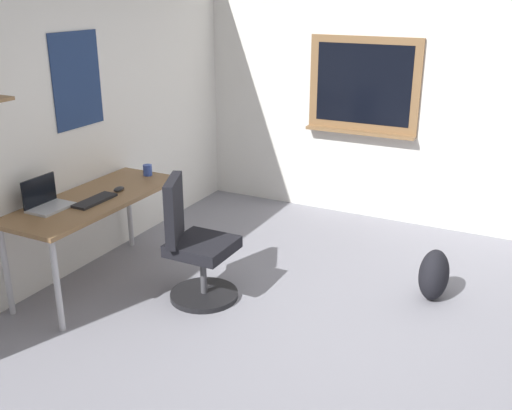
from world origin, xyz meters
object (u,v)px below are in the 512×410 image
office_chair (194,248)px  coffee_mug (148,170)px  desk (95,206)px  computer_mouse (119,189)px  backpack (434,275)px  laptop (46,201)px  keyboard (95,201)px

office_chair → coffee_mug: 1.01m
desk → office_chair: size_ratio=1.58×
office_chair → computer_mouse: bearing=84.0°
desk → backpack: (0.93, -2.43, -0.45)m
coffee_mug → office_chair: bearing=-123.5°
laptop → computer_mouse: 0.59m
laptop → backpack: size_ratio=0.78×
office_chair → backpack: bearing=-63.5°
desk → backpack: desk is taller
keyboard → coffee_mug: 0.73m
laptop → backpack: laptop is taller
office_chair → laptop: 1.13m
laptop → coffee_mug: laptop is taller
computer_mouse → keyboard: bearing=180.0°
keyboard → computer_mouse: 0.28m
keyboard → computer_mouse: bearing=-0.0°
office_chair → backpack: (0.80, -1.61, -0.21)m
keyboard → coffee_mug: coffee_mug is taller
coffee_mug → computer_mouse: bearing=-173.6°
laptop → backpack: 2.92m
laptop → desk: bearing=-23.3°
office_chair → coffee_mug: size_ratio=10.33×
office_chair → coffee_mug: bearing=56.5°
desk → laptop: size_ratio=4.84×
laptop → coffee_mug: bearing=-9.8°
desk → coffee_mug: coffee_mug is taller
coffee_mug → backpack: bearing=-83.3°
keyboard → backpack: keyboard is taller
laptop → keyboard: size_ratio=0.84×
office_chair → backpack: 1.81m
office_chair → computer_mouse: 0.81m
computer_mouse → laptop: bearing=157.9°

